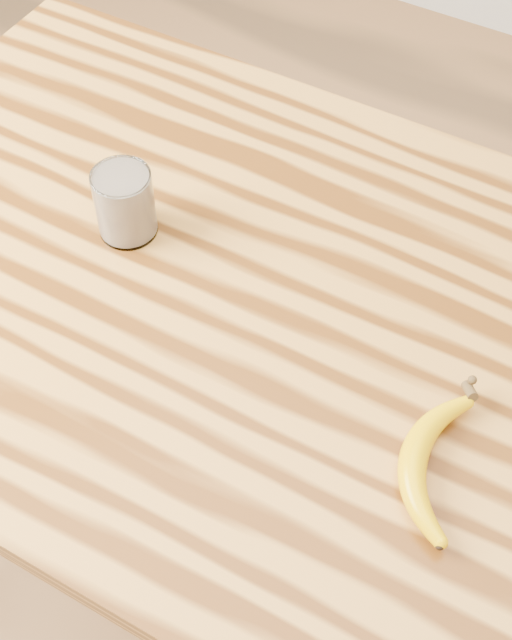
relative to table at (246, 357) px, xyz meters
The scene contains 3 objects.
table is the anchor object (origin of this frame).
smoothie_glass 0.26m from the table, behind, with size 0.08×0.08×0.10m.
banana 0.33m from the table, 22.79° to the right, with size 0.09×0.25×0.03m, color #E7AD00, non-canonical shape.
Camera 1 is at (0.35, -0.59, 1.75)m, focal length 50.00 mm.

